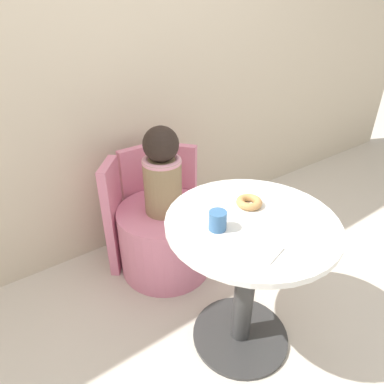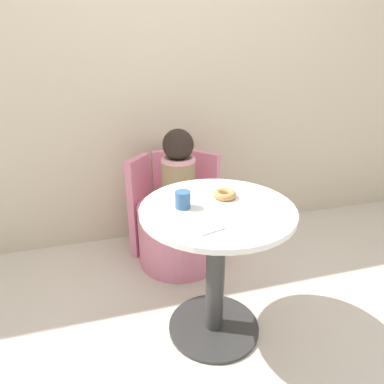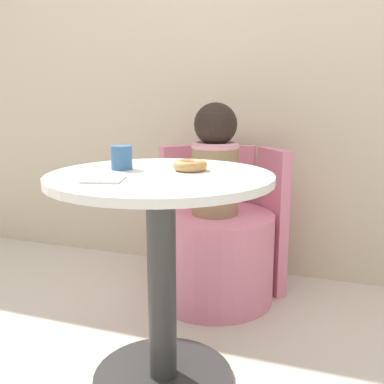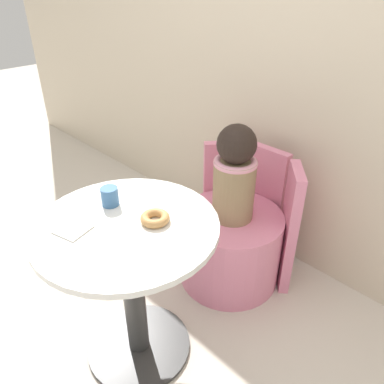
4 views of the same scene
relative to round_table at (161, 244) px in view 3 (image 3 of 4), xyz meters
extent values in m
cube|color=beige|center=(0.00, 1.08, 0.73)|extent=(6.00, 0.06, 2.40)
cylinder|color=#333333|center=(0.00, 0.00, -0.46)|extent=(0.46, 0.46, 0.02)
cylinder|color=#333333|center=(0.00, 0.00, -0.13)|extent=(0.09, 0.09, 0.65)
cylinder|color=white|center=(0.00, 0.00, 0.21)|extent=(0.69, 0.69, 0.02)
cylinder|color=pink|center=(-0.02, 0.65, -0.27)|extent=(0.54, 0.54, 0.41)
cube|color=pink|center=(-0.02, 0.94, -0.13)|extent=(0.23, 0.05, 0.69)
cube|color=pink|center=(0.21, 0.84, -0.13)|extent=(0.19, 0.21, 0.69)
cube|color=pink|center=(-0.24, 0.84, -0.13)|extent=(0.19, 0.21, 0.69)
cylinder|color=#937A56|center=(-0.02, 0.65, 0.09)|extent=(0.21, 0.21, 0.31)
torus|color=pink|center=(-0.02, 0.65, 0.24)|extent=(0.21, 0.21, 0.04)
sphere|color=black|center=(-0.02, 0.65, 0.33)|extent=(0.19, 0.19, 0.19)
torus|color=tan|center=(0.07, 0.09, 0.24)|extent=(0.11, 0.11, 0.03)
cylinder|color=#386699|center=(-0.15, 0.03, 0.26)|extent=(0.07, 0.07, 0.08)
cube|color=silver|center=(-0.10, -0.16, 0.23)|extent=(0.13, 0.13, 0.01)
camera|label=1|loc=(-0.84, -0.76, 0.99)|focal=32.00mm
camera|label=2|loc=(-0.47, -1.27, 0.87)|focal=32.00mm
camera|label=3|loc=(0.54, -1.23, 0.45)|focal=42.00mm
camera|label=4|loc=(0.96, -0.61, 1.03)|focal=35.00mm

